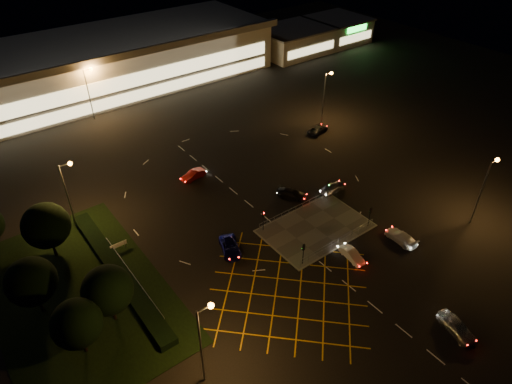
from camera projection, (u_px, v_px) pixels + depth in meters
ground at (295, 227)px, 62.61m from camera, size 180.00×180.00×0.00m
pedestrian_island at (316, 228)px, 62.26m from camera, size 14.00×9.00×0.12m
grass_verge at (78, 294)px, 52.83m from camera, size 18.00×30.00×0.08m
hedge at (119, 272)px, 55.00m from camera, size 2.00×26.00×1.00m
supermarket at (110, 61)px, 99.57m from camera, size 72.00×26.50×10.50m
retail_unit_a at (293, 40)px, 118.05m from camera, size 18.80×14.80×6.35m
retail_unit_b at (337, 29)px, 125.83m from camera, size 14.80×14.80×6.35m
streetlight_sw at (204, 335)px, 40.49m from camera, size 1.78×0.56×10.03m
streetlight_se at (486, 183)px, 59.66m from camera, size 1.78×0.56×10.03m
streetlight_nw at (68, 187)px, 58.93m from camera, size 1.78×0.56×10.03m
streetlight_ne at (326, 91)px, 83.60m from camera, size 1.78×0.56×10.03m
streetlight_far_left at (90, 87)px, 85.15m from camera, size 1.78×0.56×10.03m
streetlight_far_right at (254, 43)px, 105.93m from camera, size 1.78×0.56×10.03m
signal_sw at (303, 250)px, 55.40m from camera, size 0.28×0.30×3.15m
signal_se at (370, 213)px, 61.24m from camera, size 0.28×0.30×3.15m
signal_nw at (263, 217)px, 60.56m from camera, size 0.28×0.30×3.15m
signal_ne at (328, 186)px, 66.41m from camera, size 0.28×0.30×3.15m
tree_a at (77, 324)px, 44.16m from camera, size 5.04×5.04×6.86m
tree_b at (31, 282)px, 48.18m from camera, size 5.40×5.40×7.35m
tree_c at (46, 226)px, 55.12m from camera, size 5.76×5.76×7.84m
tree_e at (108, 290)px, 47.22m from camera, size 5.40×5.40×7.35m
car_near_silver at (457, 327)px, 48.15m from camera, size 2.78×4.90×1.57m
car_queue_white at (352, 255)px, 57.22m from camera, size 1.74×3.89×1.24m
car_left_blue at (230, 247)px, 58.29m from camera, size 3.80×5.28×1.34m
car_far_dkgrey at (292, 194)px, 67.72m from camera, size 4.01×4.87×1.33m
car_right_silver at (333, 187)px, 68.93m from camera, size 4.39×1.93×1.47m
car_circ_red at (193, 175)px, 71.72m from camera, size 4.29×2.02×1.36m
car_east_grey at (318, 129)px, 84.09m from camera, size 4.94×3.08×1.27m
car_approach_white at (401, 237)px, 59.86m from camera, size 2.11×4.72×1.35m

